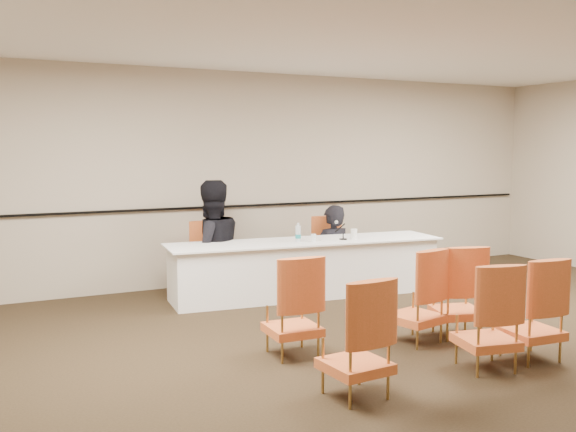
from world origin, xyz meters
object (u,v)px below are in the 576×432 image
at_px(water_bottle, 298,232).
at_px(microphone, 343,230).
at_px(aud_chair_front_right, 458,290).
at_px(panel_table, 306,268).
at_px(aud_chair_front_mid, 416,295).
at_px(panelist_main, 332,262).
at_px(aud_chair_back_mid, 486,316).
at_px(panelist_second, 211,254).
at_px(aud_chair_back_left, 355,337).
at_px(drinking_glass, 314,238).
at_px(aud_chair_back_right, 531,308).
at_px(coffee_cup, 354,234).
at_px(panelist_main_chair, 332,251).
at_px(panelist_second_chair, 211,258).
at_px(aud_chair_front_left, 292,305).

bearing_deg(water_bottle, microphone, -12.38).
bearing_deg(aud_chair_front_right, panel_table, 119.81).
bearing_deg(aud_chair_front_mid, microphone, 65.63).
height_order(panelist_main, aud_chair_back_mid, panelist_main).
height_order(panelist_second, water_bottle, panelist_second).
relative_size(panel_table, aud_chair_back_left, 3.82).
bearing_deg(water_bottle, aud_chair_front_mid, -86.48).
height_order(drinking_glass, aud_chair_back_right, aud_chair_back_right).
xyz_separation_m(panelist_second, drinking_glass, (1.11, -0.79, 0.24)).
bearing_deg(aud_chair_front_mid, aud_chair_front_right, -13.94).
bearing_deg(aud_chair_back_right, coffee_cup, 94.59).
height_order(panel_table, aud_chair_front_mid, aud_chair_front_mid).
height_order(aud_chair_back_mid, aud_chair_back_right, same).
height_order(panelist_main_chair, panelist_second, panelist_second).
bearing_deg(panel_table, microphone, -13.47).
bearing_deg(coffee_cup, panel_table, 165.68).
distance_m(water_bottle, coffee_cup, 0.78).
relative_size(panel_table, aud_chair_front_mid, 3.82).
xyz_separation_m(panelist_second_chair, drinking_glass, (1.11, -0.79, 0.30)).
relative_size(water_bottle, aud_chair_back_left, 0.25).
distance_m(microphone, aud_chair_back_right, 3.03).
bearing_deg(aud_chair_back_right, microphone, 97.79).
bearing_deg(panelist_main, microphone, 68.15).
relative_size(panelist_second_chair, aud_chair_front_left, 1.00).
height_order(panelist_main_chair, aud_chair_front_left, same).
relative_size(panel_table, water_bottle, 15.07).
distance_m(coffee_cup, aud_chair_back_left, 3.61).
distance_m(panelist_second, panelist_second_chair, 0.06).
height_order(panelist_main_chair, panelist_second_chair, same).
bearing_deg(aud_chair_front_right, water_bottle, 123.17).
bearing_deg(aud_chair_back_mid, aud_chair_front_left, 153.30).
height_order(drinking_glass, aud_chair_front_left, aud_chair_front_left).
height_order(panelist_second_chair, drinking_glass, panelist_second_chair).
distance_m(water_bottle, aud_chair_back_mid, 3.18).
bearing_deg(panelist_main_chair, aud_chair_front_left, -121.04).
xyz_separation_m(microphone, aud_chair_front_right, (0.06, -2.14, -0.38)).
bearing_deg(aud_chair_back_left, panel_table, 63.82).
bearing_deg(coffee_cup, panelist_second, 154.25).
bearing_deg(microphone, aud_chair_front_left, -143.53).
bearing_deg(aud_chair_back_left, aud_chair_front_left, 84.66).
height_order(water_bottle, aud_chair_back_left, water_bottle).
xyz_separation_m(panelist_main, aud_chair_back_right, (-0.05, -3.64, 0.17)).
height_order(microphone, aud_chair_front_right, microphone).
bearing_deg(drinking_glass, panelist_main_chair, 43.61).
relative_size(aud_chair_front_left, aud_chair_back_left, 1.00).
bearing_deg(aud_chair_front_mid, drinking_glass, 76.91).
relative_size(water_bottle, aud_chair_front_mid, 0.25).
bearing_deg(microphone, drinking_glass, 163.79).
height_order(panelist_main, panelist_main_chair, panelist_main).
relative_size(panel_table, aud_chair_back_mid, 3.82).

